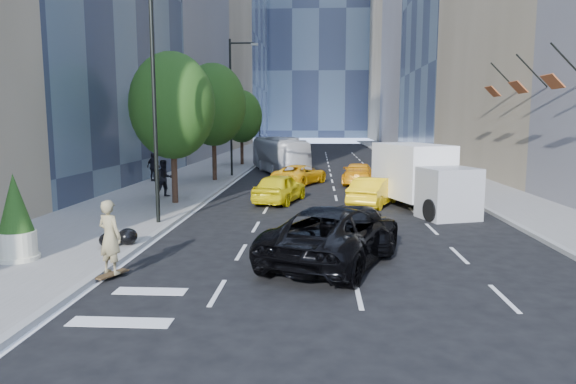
# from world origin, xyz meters

# --- Properties ---
(ground) EXTENTS (160.00, 160.00, 0.00)m
(ground) POSITION_xyz_m (0.00, 0.00, 0.00)
(ground) COLOR black
(ground) RESTS_ON ground
(sidewalk_left) EXTENTS (6.00, 120.00, 0.15)m
(sidewalk_left) POSITION_xyz_m (-9.00, 30.00, 0.07)
(sidewalk_left) COLOR slate
(sidewalk_left) RESTS_ON ground
(sidewalk_right) EXTENTS (4.00, 120.00, 0.15)m
(sidewalk_right) POSITION_xyz_m (10.00, 30.00, 0.07)
(sidewalk_right) COLOR slate
(sidewalk_right) RESTS_ON ground
(tower_right_far) EXTENTS (20.00, 24.00, 50.00)m
(tower_right_far) POSITION_xyz_m (22.00, 98.00, 25.00)
(tower_right_far) COLOR #807358
(tower_right_far) RESTS_ON ground
(lamp_near) EXTENTS (2.13, 0.22, 10.00)m
(lamp_near) POSITION_xyz_m (-6.32, 4.00, 5.81)
(lamp_near) COLOR black
(lamp_near) RESTS_ON sidewalk_left
(lamp_far) EXTENTS (2.13, 0.22, 10.00)m
(lamp_far) POSITION_xyz_m (-6.32, 22.00, 5.81)
(lamp_far) COLOR black
(lamp_far) RESTS_ON sidewalk_left
(tree_near) EXTENTS (4.20, 4.20, 7.46)m
(tree_near) POSITION_xyz_m (-7.20, 9.00, 4.97)
(tree_near) COLOR black
(tree_near) RESTS_ON sidewalk_left
(tree_mid) EXTENTS (4.50, 4.50, 7.99)m
(tree_mid) POSITION_xyz_m (-7.20, 19.00, 5.32)
(tree_mid) COLOR black
(tree_mid) RESTS_ON sidewalk_left
(tree_far) EXTENTS (3.90, 3.90, 6.92)m
(tree_far) POSITION_xyz_m (-7.20, 32.00, 4.62)
(tree_far) COLOR black
(tree_far) RESTS_ON sidewalk_left
(traffic_signal) EXTENTS (2.48, 0.53, 5.20)m
(traffic_signal) POSITION_xyz_m (-6.40, 40.00, 4.23)
(traffic_signal) COLOR black
(traffic_signal) RESTS_ON sidewalk_left
(facade_flags) EXTENTS (1.85, 13.30, 2.05)m
(facade_flags) POSITION_xyz_m (10.64, 10.00, 6.18)
(facade_flags) COLOR black
(facade_flags) RESTS_ON ground
(skateboarder) EXTENTS (0.87, 0.75, 2.02)m
(skateboarder) POSITION_xyz_m (-5.60, -3.00, 1.01)
(skateboarder) COLOR #817650
(skateboarder) RESTS_ON ground
(black_sedan_lincoln) EXTENTS (4.90, 6.81, 1.72)m
(black_sedan_lincoln) POSITION_xyz_m (0.50, -1.00, 0.86)
(black_sedan_lincoln) COLOR black
(black_sedan_lincoln) RESTS_ON ground
(black_sedan_mercedes) EXTENTS (2.33, 5.07, 1.43)m
(black_sedan_mercedes) POSITION_xyz_m (1.24, 1.00, 0.72)
(black_sedan_mercedes) COLOR black
(black_sedan_mercedes) RESTS_ON ground
(taxi_a) EXTENTS (2.88, 4.83, 1.54)m
(taxi_a) POSITION_xyz_m (-2.00, 10.27, 0.77)
(taxi_a) COLOR yellow
(taxi_a) RESTS_ON ground
(taxi_b) EXTENTS (3.10, 4.64, 1.45)m
(taxi_b) POSITION_xyz_m (2.83, 9.60, 0.72)
(taxi_b) COLOR #EAB60C
(taxi_b) RESTS_ON ground
(taxi_c) EXTENTS (4.04, 5.30, 1.34)m
(taxi_c) POSITION_xyz_m (-1.20, 18.00, 0.67)
(taxi_c) COLOR #ECAA0C
(taxi_c) RESTS_ON ground
(taxi_d) EXTENTS (2.66, 5.15, 1.43)m
(taxi_d) POSITION_xyz_m (2.74, 18.34, 0.71)
(taxi_d) COLOR #FFA40D
(taxi_d) RESTS_ON ground
(city_bus) EXTENTS (5.50, 10.72, 2.92)m
(city_bus) POSITION_xyz_m (-3.20, 25.77, 1.46)
(city_bus) COLOR #B9BBC0
(city_bus) RESTS_ON ground
(box_truck) EXTENTS (4.24, 6.90, 3.11)m
(box_truck) POSITION_xyz_m (4.91, 8.53, 1.58)
(box_truck) COLOR silver
(box_truck) RESTS_ON ground
(pedestrian_a) EXTENTS (1.23, 1.20, 2.00)m
(pedestrian_a) POSITION_xyz_m (-8.30, 10.94, 1.15)
(pedestrian_a) COLOR black
(pedestrian_a) RESTS_ON sidewalk_left
(pedestrian_b) EXTENTS (1.23, 0.97, 1.95)m
(pedestrian_b) POSITION_xyz_m (-11.20, 18.00, 1.13)
(pedestrian_b) COLOR black
(pedestrian_b) RESTS_ON sidewalk_left
(trash_can) EXTENTS (0.53, 0.53, 0.80)m
(trash_can) POSITION_xyz_m (-9.35, -1.81, 0.55)
(trash_can) COLOR black
(trash_can) RESTS_ON sidewalk_left
(planter_shrub) EXTENTS (1.08, 1.08, 2.58)m
(planter_shrub) POSITION_xyz_m (-8.92, -1.82, 1.38)
(planter_shrub) COLOR beige
(planter_shrub) RESTS_ON sidewalk_left
(garbage_bags) EXTENTS (1.11, 1.07, 0.55)m
(garbage_bags) POSITION_xyz_m (-6.55, 0.04, 0.41)
(garbage_bags) COLOR black
(garbage_bags) RESTS_ON sidewalk_left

